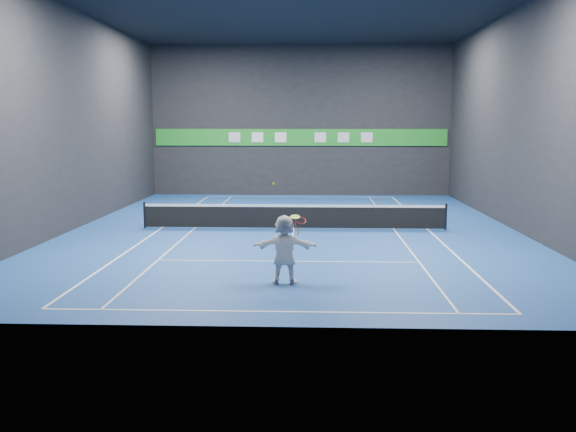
{
  "coord_description": "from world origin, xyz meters",
  "views": [
    {
      "loc": [
        0.8,
        -26.09,
        4.24
      ],
      "look_at": [
        0.03,
        -6.84,
        1.5
      ],
      "focal_mm": 40.0,
      "sensor_mm": 36.0,
      "label": 1
    }
  ],
  "objects_px": {
    "player": "(285,249)",
    "tennis_ball": "(274,184)",
    "tennis_net": "(294,216)",
    "tennis_racket": "(300,221)"
  },
  "relations": [
    {
      "from": "player",
      "to": "tennis_ball",
      "type": "distance_m",
      "value": 1.77
    },
    {
      "from": "tennis_net",
      "to": "tennis_racket",
      "type": "relative_size",
      "value": 21.75
    },
    {
      "from": "tennis_ball",
      "to": "tennis_racket",
      "type": "height_order",
      "value": "tennis_ball"
    },
    {
      "from": "tennis_racket",
      "to": "player",
      "type": "bearing_deg",
      "value": -173.2
    },
    {
      "from": "player",
      "to": "tennis_net",
      "type": "xyz_separation_m",
      "value": [
        -0.03,
        9.18,
        -0.4
      ]
    },
    {
      "from": "tennis_ball",
      "to": "tennis_net",
      "type": "relative_size",
      "value": 0.01
    },
    {
      "from": "player",
      "to": "tennis_net",
      "type": "distance_m",
      "value": 9.19
    },
    {
      "from": "tennis_ball",
      "to": "player",
      "type": "bearing_deg",
      "value": -10.67
    },
    {
      "from": "tennis_ball",
      "to": "tennis_net",
      "type": "height_order",
      "value": "tennis_ball"
    },
    {
      "from": "tennis_net",
      "to": "tennis_racket",
      "type": "height_order",
      "value": "tennis_racket"
    }
  ]
}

